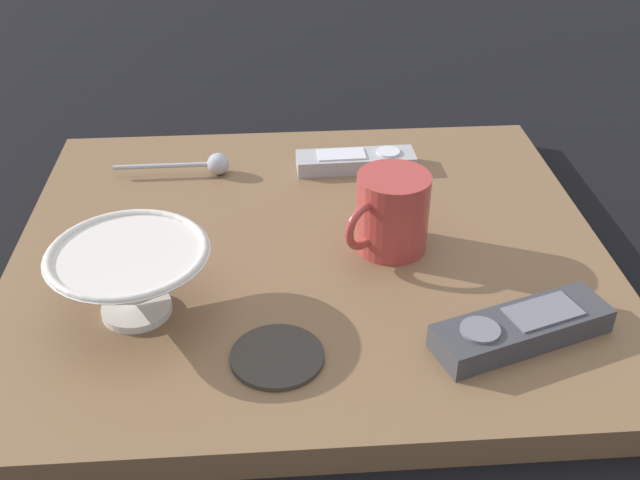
{
  "coord_description": "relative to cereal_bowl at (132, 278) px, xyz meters",
  "views": [
    {
      "loc": [
        -0.69,
        0.04,
        0.5
      ],
      "look_at": [
        -0.02,
        -0.01,
        0.05
      ],
      "focal_mm": 42.05,
      "sensor_mm": 36.0,
      "label": 1
    }
  ],
  "objects": [
    {
      "name": "ground_plane",
      "position": [
        0.11,
        -0.18,
        -0.07
      ],
      "size": [
        6.0,
        6.0,
        0.0
      ],
      "primitive_type": "plane",
      "color": "black"
    },
    {
      "name": "table",
      "position": [
        0.11,
        -0.18,
        -0.06
      ],
      "size": [
        0.58,
        0.65,
        0.03
      ],
      "color": "brown",
      "rests_on": "ground"
    },
    {
      "name": "cereal_bowl",
      "position": [
        0.0,
        0.0,
        0.0
      ],
      "size": [
        0.15,
        0.15,
        0.07
      ],
      "color": "beige",
      "rests_on": "table"
    },
    {
      "name": "coffee_mug",
      "position": [
        0.1,
        -0.26,
        0.0
      ],
      "size": [
        0.09,
        0.1,
        0.09
      ],
      "color": "#A53833",
      "rests_on": "table"
    },
    {
      "name": "teaspoon",
      "position": [
        0.28,
        -0.06,
        -0.03
      ],
      "size": [
        0.03,
        0.15,
        0.03
      ],
      "color": "#A3A5B2",
      "rests_on": "table"
    },
    {
      "name": "tv_remote_near",
      "position": [
        0.28,
        -0.25,
        -0.03
      ],
      "size": [
        0.05,
        0.16,
        0.02
      ],
      "color": "#9E9EA3",
      "rests_on": "table"
    },
    {
      "name": "tv_remote_far",
      "position": [
        -0.07,
        -0.36,
        -0.03
      ],
      "size": [
        0.11,
        0.18,
        0.03
      ],
      "color": "#38383D",
      "rests_on": "table"
    },
    {
      "name": "drink_coaster",
      "position": [
        -0.08,
        -0.14,
        -0.04
      ],
      "size": [
        0.09,
        0.09,
        0.01
      ],
      "color": "#332D28",
      "rests_on": "table"
    }
  ]
}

